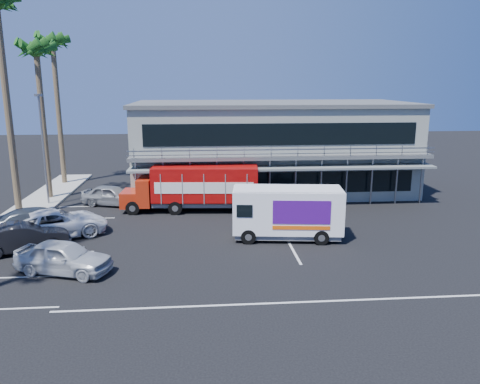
{
  "coord_description": "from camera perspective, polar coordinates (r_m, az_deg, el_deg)",
  "views": [
    {
      "loc": [
        -2.88,
        -23.54,
        8.91
      ],
      "look_at": [
        -0.54,
        4.35,
        2.3
      ],
      "focal_mm": 35.0,
      "sensor_mm": 36.0,
      "label": 1
    }
  ],
  "objects": [
    {
      "name": "light_pole_far",
      "position": [
        36.61,
        -22.88,
        5.33
      ],
      "size": [
        0.5,
        0.25,
        8.09
      ],
      "color": "gray",
      "rests_on": "ground"
    },
    {
      "name": "parked_car_c",
      "position": [
        29.48,
        -21.58,
        -3.6
      ],
      "size": [
        6.51,
        4.94,
        1.64
      ],
      "primitive_type": "imported",
      "rotation": [
        0.0,
        0.0,
        2.0
      ],
      "color": "white",
      "rests_on": "ground"
    },
    {
      "name": "curb_strip",
      "position": [
        33.13,
        -26.11,
        -3.57
      ],
      "size": [
        3.0,
        32.0,
        0.16
      ],
      "primitive_type": "cube",
      "color": "#A5A399",
      "rests_on": "ground"
    },
    {
      "name": "white_van",
      "position": [
        27.0,
        5.78,
        -2.47
      ],
      "size": [
        6.42,
        2.85,
        3.03
      ],
      "rotation": [
        0.0,
        0.0,
        -0.12
      ],
      "color": "white",
      "rests_on": "ground"
    },
    {
      "name": "ground",
      "position": [
        25.33,
        2.05,
        -7.31
      ],
      "size": [
        120.0,
        120.0,
        0.0
      ],
      "primitive_type": "plane",
      "color": "black",
      "rests_on": "ground"
    },
    {
      "name": "parked_car_b",
      "position": [
        27.76,
        -24.93,
        -5.04
      ],
      "size": [
        4.95,
        3.42,
        1.55
      ],
      "primitive_type": "imported",
      "rotation": [
        0.0,
        0.0,
        2.0
      ],
      "color": "black",
      "rests_on": "ground"
    },
    {
      "name": "palm_e",
      "position": [
        38.44,
        -23.52,
        14.71
      ],
      "size": [
        2.8,
        2.8,
        12.25
      ],
      "color": "brown",
      "rests_on": "ground"
    },
    {
      "name": "red_truck",
      "position": [
        32.88,
        -5.42,
        0.65
      ],
      "size": [
        9.62,
        2.98,
        3.19
      ],
      "rotation": [
        0.0,
        0.0,
        -0.08
      ],
      "color": "#B0240E",
      "rests_on": "ground"
    },
    {
      "name": "parked_car_a",
      "position": [
        23.95,
        -20.71,
        -7.44
      ],
      "size": [
        4.97,
        3.2,
        1.57
      ],
      "primitive_type": "imported",
      "rotation": [
        0.0,
        0.0,
        1.25
      ],
      "color": "#BABEC2",
      "rests_on": "ground"
    },
    {
      "name": "parked_car_d",
      "position": [
        30.27,
        -23.17,
        -3.34
      ],
      "size": [
        5.93,
        3.42,
        1.62
      ],
      "primitive_type": "imported",
      "rotation": [
        0.0,
        0.0,
        1.79
      ],
      "color": "#303841",
      "rests_on": "ground"
    },
    {
      "name": "parked_car_e",
      "position": [
        35.72,
        -15.35,
        -0.4
      ],
      "size": [
        4.74,
        3.0,
        1.5
      ],
      "primitive_type": "imported",
      "rotation": [
        0.0,
        0.0,
        1.27
      ],
      "color": "gray",
      "rests_on": "ground"
    },
    {
      "name": "building",
      "position": [
        39.27,
        3.87,
        5.57
      ],
      "size": [
        22.4,
        12.0,
        7.3
      ],
      "color": "gray",
      "rests_on": "ground"
    },
    {
      "name": "palm_f",
      "position": [
        43.85,
        -21.83,
        15.73
      ],
      "size": [
        2.8,
        2.8,
        13.25
      ],
      "color": "brown",
      "rests_on": "ground"
    }
  ]
}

